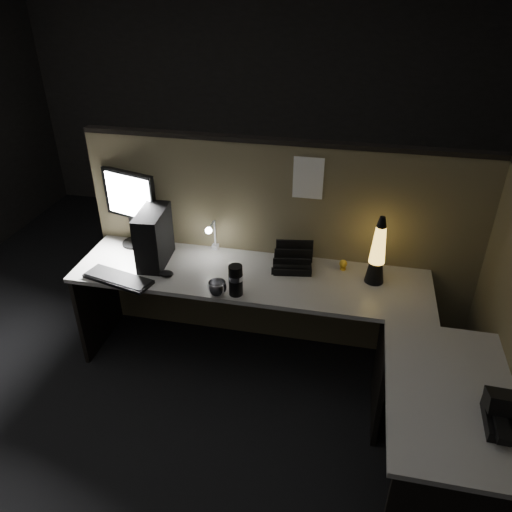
% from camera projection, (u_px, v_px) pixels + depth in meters
% --- Properties ---
extents(floor, '(6.00, 6.00, 0.00)m').
position_uv_depth(floor, '(253.00, 429.00, 3.06)').
color(floor, black).
rests_on(floor, ground).
extents(room_shell, '(6.00, 6.00, 6.00)m').
position_uv_depth(room_shell, '(252.00, 182.00, 2.23)').
color(room_shell, silver).
rests_on(room_shell, ground).
extents(partition_back, '(2.66, 0.06, 1.50)m').
position_uv_depth(partition_back, '(281.00, 249.00, 3.46)').
color(partition_back, brown).
rests_on(partition_back, ground).
extents(desk, '(2.60, 1.60, 0.73)m').
position_uv_depth(desk, '(291.00, 333.00, 2.94)').
color(desk, '#B1ADA7').
rests_on(desk, ground).
extents(pc_tower, '(0.19, 0.37, 0.37)m').
position_uv_depth(pc_tower, '(154.00, 237.00, 3.26)').
color(pc_tower, black).
rests_on(pc_tower, desk).
extents(monitor, '(0.41, 0.18, 0.54)m').
position_uv_depth(monitor, '(130.00, 201.00, 3.41)').
color(monitor, black).
rests_on(monitor, desk).
extents(keyboard, '(0.48, 0.26, 0.02)m').
position_uv_depth(keyboard, '(118.00, 279.00, 3.15)').
color(keyboard, black).
rests_on(keyboard, desk).
extents(mouse, '(0.10, 0.07, 0.04)m').
position_uv_depth(mouse, '(166.00, 274.00, 3.19)').
color(mouse, black).
rests_on(mouse, desk).
extents(clip_lamp, '(0.05, 0.18, 0.23)m').
position_uv_depth(clip_lamp, '(212.00, 236.00, 3.38)').
color(clip_lamp, white).
rests_on(clip_lamp, desk).
extents(organizer, '(0.28, 0.25, 0.19)m').
position_uv_depth(organizer, '(293.00, 261.00, 3.27)').
color(organizer, black).
rests_on(organizer, desk).
extents(lava_lamp, '(0.12, 0.12, 0.45)m').
position_uv_depth(lava_lamp, '(377.00, 256.00, 3.05)').
color(lava_lamp, black).
rests_on(lava_lamp, desk).
extents(travel_mug, '(0.09, 0.09, 0.20)m').
position_uv_depth(travel_mug, '(236.00, 280.00, 2.98)').
color(travel_mug, black).
rests_on(travel_mug, desk).
extents(steel_mug, '(0.12, 0.12, 0.09)m').
position_uv_depth(steel_mug, '(217.00, 288.00, 3.00)').
color(steel_mug, silver).
rests_on(steel_mug, desk).
extents(figurine, '(0.05, 0.05, 0.05)m').
position_uv_depth(figurine, '(343.00, 264.00, 3.24)').
color(figurine, gold).
rests_on(figurine, desk).
extents(pinned_paper, '(0.19, 0.00, 0.27)m').
position_uv_depth(pinned_paper, '(308.00, 178.00, 3.12)').
color(pinned_paper, white).
rests_on(pinned_paper, partition_back).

